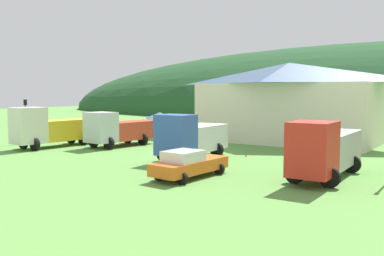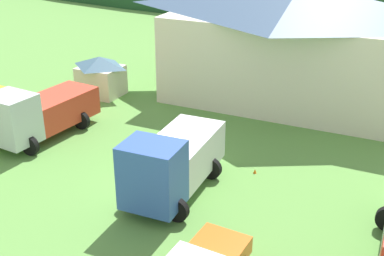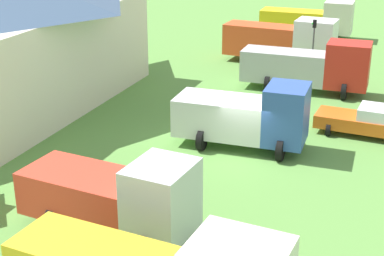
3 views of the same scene
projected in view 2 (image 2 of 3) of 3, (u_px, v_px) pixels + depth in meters
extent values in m
plane|color=#5B9342|center=(147.00, 189.00, 23.67)|extent=(200.00, 200.00, 0.00)
cube|color=silver|center=(296.00, 59.00, 33.60)|extent=(16.84, 8.98, 5.90)
pyramid|color=#3D5675|center=(301.00, 0.00, 31.98)|extent=(18.18, 9.70, 2.06)
cube|color=beige|center=(101.00, 81.00, 35.35)|extent=(2.92, 2.44, 2.11)
pyramid|color=#42667F|center=(100.00, 62.00, 34.77)|extent=(3.15, 2.63, 0.74)
cube|color=silver|center=(12.00, 119.00, 26.77)|extent=(2.68, 2.32, 2.70)
cube|color=black|center=(9.00, 109.00, 26.45)|extent=(1.49, 1.79, 0.86)
cube|color=red|center=(58.00, 108.00, 29.63)|extent=(2.92, 4.87, 1.70)
cylinder|color=black|center=(30.00, 145.00, 26.81)|extent=(1.10, 0.30, 1.10)
cylinder|color=black|center=(2.00, 137.00, 27.83)|extent=(1.10, 0.30, 1.10)
cylinder|color=black|center=(81.00, 120.00, 30.02)|extent=(1.10, 0.30, 1.10)
cylinder|color=black|center=(55.00, 113.00, 31.04)|extent=(1.10, 0.30, 1.10)
cube|color=#3356AD|center=(153.00, 175.00, 20.88)|extent=(2.58, 2.08, 2.90)
cube|color=black|center=(151.00, 163.00, 20.54)|extent=(1.40, 1.64, 0.93)
cube|color=silver|center=(185.00, 153.00, 23.86)|extent=(2.68, 4.73, 1.93)
cylinder|color=black|center=(177.00, 210.00, 21.07)|extent=(1.10, 0.30, 1.10)
cylinder|color=black|center=(132.00, 199.00, 21.87)|extent=(1.10, 0.30, 1.10)
cylinder|color=black|center=(211.00, 168.00, 24.44)|extent=(1.10, 0.30, 1.10)
cylinder|color=black|center=(171.00, 160.00, 25.24)|extent=(1.10, 0.30, 1.10)
cylinder|color=black|center=(199.00, 249.00, 18.94)|extent=(0.68, 0.24, 0.68)
cone|color=orange|center=(255.00, 173.00, 25.12)|extent=(0.36, 0.36, 0.45)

